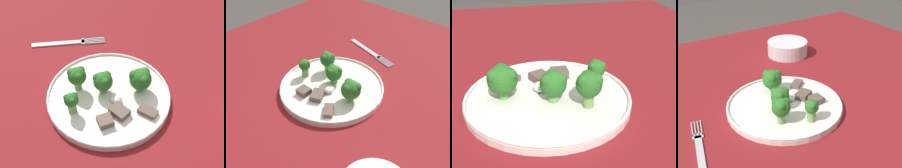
{
  "view_description": "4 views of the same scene",
  "coord_description": "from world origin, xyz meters",
  "views": [
    {
      "loc": [
        0.39,
        -0.18,
        1.3
      ],
      "look_at": [
        -0.06,
        -0.01,
        0.79
      ],
      "focal_mm": 50.0,
      "sensor_mm": 36.0,
      "label": 1
    },
    {
      "loc": [
        0.35,
        0.37,
        1.22
      ],
      "look_at": [
        -0.06,
        0.0,
        0.77
      ],
      "focal_mm": 42.0,
      "sensor_mm": 36.0,
      "label": 2
    },
    {
      "loc": [
        -0.53,
        0.04,
        1.02
      ],
      "look_at": [
        -0.08,
        -0.05,
        0.78
      ],
      "focal_mm": 50.0,
      "sensor_mm": 36.0,
      "label": 3
    },
    {
      "loc": [
        -0.41,
        -0.58,
        1.17
      ],
      "look_at": [
        -0.03,
        -0.0,
        0.79
      ],
      "focal_mm": 50.0,
      "sensor_mm": 36.0,
      "label": 4
    }
  ],
  "objects": [
    {
      "name": "meat_slice_front_slice",
      "position": [
        0.01,
        -0.06,
        0.76
      ],
      "size": [
        0.03,
        0.03,
        0.02
      ],
      "color": "brown",
      "rests_on": "dinner_plate"
    },
    {
      "name": "meat_slice_rear_slice",
      "position": [
        0.02,
        0.04,
        0.76
      ],
      "size": [
        0.05,
        0.04,
        0.01
      ],
      "color": "brown",
      "rests_on": "dinner_plate"
    },
    {
      "name": "broccoli_floret_near_rim_left",
      "position": [
        -0.05,
        0.05,
        0.79
      ],
      "size": [
        0.05,
        0.05,
        0.06
      ],
      "color": "#709E56",
      "rests_on": "dinner_plate"
    },
    {
      "name": "broccoli_floret_center_left",
      "position": [
        -0.04,
        -0.11,
        0.78
      ],
      "size": [
        0.03,
        0.03,
        0.05
      ],
      "color": "#709E56",
      "rests_on": "dinner_plate"
    },
    {
      "name": "meat_slice_middle_slice",
      "position": [
        0.0,
        -0.02,
        0.76
      ],
      "size": [
        0.05,
        0.05,
        0.02
      ],
      "color": "brown",
      "rests_on": "dinner_plate"
    },
    {
      "name": "broccoli_floret_front_left",
      "position": [
        -0.11,
        -0.08,
        0.79
      ],
      "size": [
        0.04,
        0.04,
        0.06
      ],
      "color": "#709E56",
      "rests_on": "dinner_plate"
    },
    {
      "name": "sauce_dollop",
      "position": [
        -0.04,
        -0.01,
        0.76
      ],
      "size": [
        0.03,
        0.03,
        0.02
      ],
      "color": "white",
      "rests_on": "dinner_plate"
    },
    {
      "name": "broccoli_floret_back_left",
      "position": [
        -0.08,
        -0.03,
        0.78
      ],
      "size": [
        0.05,
        0.05,
        0.06
      ],
      "color": "#709E56",
      "rests_on": "dinner_plate"
    },
    {
      "name": "dinner_plate",
      "position": [
        -0.06,
        -0.02,
        0.75
      ],
      "size": [
        0.29,
        0.29,
        0.02
      ],
      "color": "white",
      "rests_on": "table"
    },
    {
      "name": "table",
      "position": [
        0.0,
        0.0,
        0.65
      ],
      "size": [
        1.3,
        1.13,
        0.74
      ],
      "color": "maroon",
      "rests_on": "ground_plane"
    }
  ]
}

